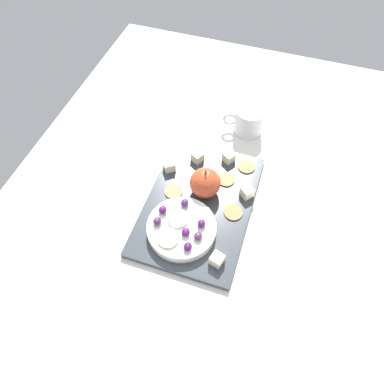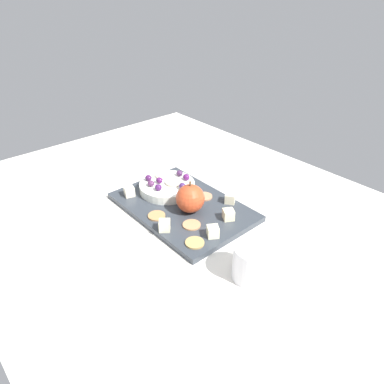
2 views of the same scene
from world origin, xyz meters
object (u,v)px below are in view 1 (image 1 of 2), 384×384
Objects in this scene: cheese_cube_2 at (197,157)px; serving_dish at (182,229)px; platter at (199,204)px; cheese_cube_1 at (217,259)px; grape_5 at (163,210)px; grape_6 at (188,247)px; apple_slice_1 at (168,238)px; cracker_0 at (233,212)px; grape_4 at (198,236)px; cracker_3 at (246,167)px; cracker_1 at (174,191)px; grape_3 at (157,221)px; cup at (248,120)px; apple_whole at (205,183)px; grape_2 at (185,203)px; grape_1 at (186,232)px; grape_0 at (201,224)px; cheese_cube_4 at (229,157)px; cheese_cube_0 at (169,166)px; cracker_2 at (226,179)px; apple_slice_0 at (178,219)px; cheese_cube_3 at (247,192)px.

serving_dish is at bearing 8.07° from cheese_cube_2.
cheese_cube_1 is at bearing 31.92° from platter.
grape_5 is 10.52cm from grape_6.
grape_6 is (12.89, 1.61, 3.87)cm from platter.
cracker_0 is at bearing 136.50° from apple_slice_1.
cracker_3 is at bearing 167.65° from grape_4.
cracker_1 is at bearing -138.68° from grape_4.
grape_3 is 0.18× the size of cup.
apple_whole is 7.07cm from grape_2.
grape_1 and grape_4 have the same top height.
grape_0 is at bearing 86.37° from grape_5.
serving_dish is at bearing -9.38° from platter.
cracker_0 is at bearing 121.60° from grape_3.
cheese_cube_4 is at bearing -170.15° from cheese_cube_1.
cheese_cube_0 is 19.94cm from cracker_0.
cracker_2 is 0.39× the size of cup.
cheese_cube_2 is 0.59× the size of cracker_0.
platter is 12.08cm from grape_3.
cracker_2 is 0.93× the size of apple_slice_0.
cheese_cube_3 is at bearing 134.49° from apple_slice_0.
grape_1 reaches higher than serving_dish.
cheese_cube_2 is at bearing -113.97° from cracker_2.
cheese_cube_2 is at bearing -171.93° from serving_dish.
grape_1 is at bearing 44.16° from apple_slice_0.
cheese_cube_0 is 0.55× the size of apple_slice_0.
cracker_0 is (5.73, -1.81, -1.08)cm from cheese_cube_3.
cheese_cube_0 is (-15.75, -8.70, 0.12)cm from serving_dish.
grape_0 is (14.21, 12.78, 1.91)cm from cheese_cube_0.
grape_3 is 9.57cm from grape_4.
cheese_cube_2 is at bearing -159.90° from grape_0.
grape_5 is at bearing -25.03° from cheese_cube_4.
apple_whole reaches higher than grape_4.
grape_3 is (6.31, -4.18, -0.09)cm from grape_2.
cracker_0 is at bearing 67.88° from cheese_cube_0.
cheese_cube_1 is 0.23× the size of cup.
cracker_0 is 1.00× the size of cracker_1.
cheese_cube_0 is at bearing -70.12° from cracker_3.
grape_0 is 3.11cm from grape_4.
grape_2 is (2.92, -10.82, 3.06)cm from cracker_0.
cheese_cube_2 is 1.30× the size of grape_0.
grape_5 reaches higher than cheese_cube_2.
cheese_cube_2 is 1.30× the size of grape_1.
apple_slice_0 is at bearing -12.57° from cup.
grape_0 is at bearing -30.98° from cheese_cube_3.
cheese_cube_2 is (-20.71, -2.94, 0.12)cm from serving_dish.
apple_slice_1 reaches higher than cracker_2.
cracker_0 is at bearing 89.38° from platter.
cheese_cube_4 reaches higher than platter.
grape_2 reaches higher than serving_dish.
grape_4 is at bearing 41.32° from cracker_1.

